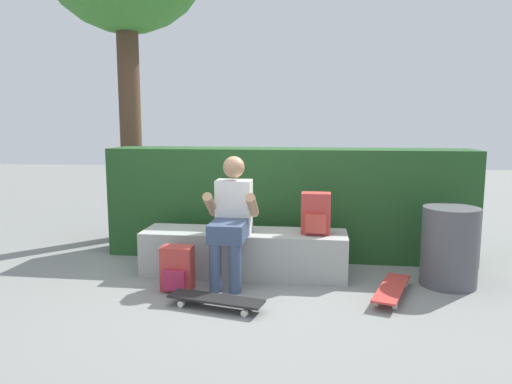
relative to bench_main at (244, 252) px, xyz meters
name	(u,v)px	position (x,y,z in m)	size (l,w,h in m)	color
ground_plane	(238,286)	(0.00, -0.37, -0.22)	(24.00, 24.00, 0.00)	gray
bench_main	(244,252)	(0.00, 0.00, 0.00)	(2.02, 0.51, 0.44)	#9DA09B
person_skater	(231,215)	(-0.09, -0.22, 0.42)	(0.49, 0.62, 1.19)	white
skateboard_near_person	(216,299)	(-0.09, -0.92, -0.14)	(0.82, 0.37, 0.09)	black
skateboard_beside_bench	(392,289)	(1.37, -0.47, -0.14)	(0.44, 0.82, 0.09)	#BC3833
backpack_on_bench	(316,214)	(0.70, -0.01, 0.41)	(0.28, 0.23, 0.40)	#B23833
backpack_on_ground	(177,269)	(-0.53, -0.54, -0.02)	(0.28, 0.23, 0.40)	#B23833
hedge_row	(287,202)	(0.38, 0.77, 0.39)	(4.03, 0.60, 1.22)	#214921
trash_bin	(450,247)	(1.94, -0.08, 0.15)	(0.51, 0.51, 0.74)	#4C4C51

